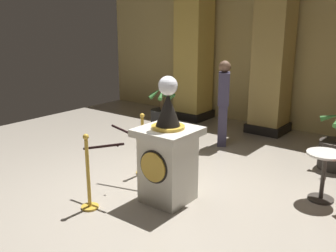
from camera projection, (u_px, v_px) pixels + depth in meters
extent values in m
plane|color=#9E9384|center=(160.00, 188.00, 5.84)|extent=(10.71, 10.71, 0.00)
cube|color=tan|center=(283.00, 53.00, 8.82)|extent=(10.71, 0.16, 3.54)
cube|color=beige|center=(168.00, 168.00, 5.34)|extent=(0.62, 0.62, 0.97)
cube|color=beige|center=(168.00, 132.00, 5.20)|extent=(0.77, 0.77, 0.10)
cylinder|color=gold|center=(153.00, 167.00, 5.06)|extent=(0.41, 0.03, 0.41)
cylinder|color=black|center=(154.00, 167.00, 5.07)|extent=(0.46, 0.01, 0.46)
cylinder|color=gold|center=(168.00, 127.00, 5.18)|extent=(0.46, 0.46, 0.04)
cone|color=black|center=(168.00, 109.00, 5.11)|extent=(0.34, 0.34, 0.46)
cylinder|color=gold|center=(168.00, 93.00, 5.05)|extent=(0.03, 0.03, 0.07)
sphere|color=silver|center=(168.00, 86.00, 5.03)|extent=(0.26, 0.26, 0.26)
cylinder|color=gold|center=(143.00, 172.00, 6.41)|extent=(0.24, 0.24, 0.03)
cylinder|color=gold|center=(143.00, 146.00, 6.29)|extent=(0.05, 0.05, 0.97)
sphere|color=gold|center=(142.00, 116.00, 6.15)|extent=(0.08, 0.08, 0.08)
cylinder|color=gold|center=(90.00, 207.00, 5.22)|extent=(0.24, 0.24, 0.03)
cylinder|color=gold|center=(88.00, 175.00, 5.09)|extent=(0.05, 0.05, 0.99)
sphere|color=gold|center=(86.00, 137.00, 4.95)|extent=(0.08, 0.08, 0.08)
cylinder|color=black|center=(131.00, 134.00, 5.91)|extent=(0.70, 0.16, 0.21)
cylinder|color=black|center=(103.00, 146.00, 5.31)|extent=(0.70, 0.16, 0.21)
sphere|color=black|center=(118.00, 146.00, 5.63)|extent=(0.04, 0.04, 0.04)
cube|color=black|center=(193.00, 114.00, 10.07)|extent=(0.85, 0.85, 0.20)
cube|color=gold|center=(194.00, 53.00, 9.64)|extent=(0.74, 0.74, 3.40)
cube|color=black|center=(268.00, 127.00, 8.81)|extent=(0.82, 0.82, 0.20)
cube|color=tan|center=(273.00, 58.00, 8.38)|extent=(0.72, 0.72, 3.40)
cylinder|color=black|center=(162.00, 120.00, 8.89)|extent=(0.52, 0.52, 0.49)
cylinder|color=brown|center=(162.00, 104.00, 8.79)|extent=(0.08, 0.08, 0.27)
cone|color=#387533|center=(166.00, 94.00, 8.61)|extent=(0.34, 0.15, 0.26)
cone|color=#387533|center=(168.00, 93.00, 8.75)|extent=(0.27, 0.31, 0.28)
cone|color=#387533|center=(164.00, 92.00, 8.87)|extent=(0.19, 0.31, 0.30)
cone|color=#387533|center=(156.00, 92.00, 8.82)|extent=(0.32, 0.11, 0.27)
cone|color=#387533|center=(155.00, 94.00, 8.66)|extent=(0.22, 0.31, 0.30)
cone|color=#387533|center=(161.00, 94.00, 8.57)|extent=(0.25, 0.31, 0.29)
cylinder|color=#2D2823|center=(336.00, 155.00, 6.58)|extent=(0.60, 0.60, 0.49)
cone|color=#387533|center=(331.00, 117.00, 6.49)|extent=(0.35, 0.14, 0.21)
cube|color=#383347|center=(222.00, 125.00, 7.77)|extent=(0.29, 0.33, 0.86)
cube|color=#383347|center=(224.00, 89.00, 7.56)|extent=(0.37, 0.42, 0.64)
sphere|color=brown|center=(225.00, 67.00, 7.45)|extent=(0.23, 0.23, 0.23)
cylinder|color=#332D28|center=(321.00, 199.00, 5.46)|extent=(0.36, 0.36, 0.03)
cylinder|color=#332D28|center=(323.00, 177.00, 5.37)|extent=(0.06, 0.06, 0.70)
cylinder|color=silver|center=(326.00, 154.00, 5.28)|extent=(0.52, 0.52, 0.03)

